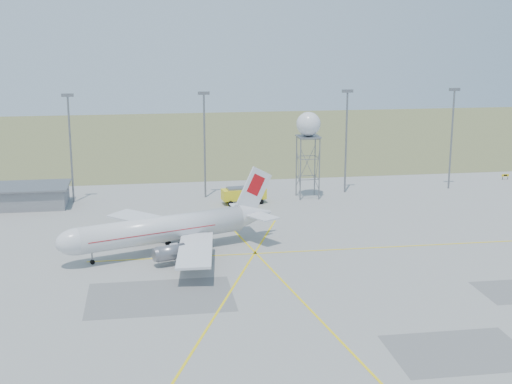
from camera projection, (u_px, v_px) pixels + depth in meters
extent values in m
plane|color=#9E9E99|center=(351.00, 338.00, 76.78)|extent=(400.00, 400.00, 0.00)
cube|color=olive|center=(218.00, 137.00, 211.36)|extent=(400.00, 120.00, 0.03)
cube|color=gray|center=(17.00, 197.00, 131.13)|extent=(18.00, 9.00, 3.60)
cube|color=slate|center=(16.00, 187.00, 130.68)|extent=(19.00, 10.00, 0.30)
cylinder|color=slate|center=(71.00, 150.00, 132.66)|extent=(0.36, 0.36, 20.00)
cube|color=slate|center=(67.00, 95.00, 130.30)|extent=(2.20, 0.50, 0.60)
cylinder|color=slate|center=(205.00, 147.00, 136.41)|extent=(0.36, 0.36, 20.00)
cube|color=slate|center=(204.00, 93.00, 134.06)|extent=(2.20, 0.50, 0.60)
cylinder|color=slate|center=(346.00, 143.00, 140.62)|extent=(0.36, 0.36, 20.00)
cube|color=slate|center=(348.00, 91.00, 138.26)|extent=(2.20, 0.50, 0.60)
cylinder|color=slate|center=(451.00, 140.00, 143.92)|extent=(0.36, 0.36, 20.00)
cube|color=slate|center=(455.00, 89.00, 141.56)|extent=(2.20, 0.50, 0.60)
cylinder|color=black|center=(503.00, 178.00, 154.16)|extent=(0.10, 0.10, 0.80)
cylinder|color=black|center=(508.00, 178.00, 154.34)|extent=(0.10, 0.10, 0.80)
cube|color=yellow|center=(505.00, 175.00, 154.12)|extent=(1.60, 0.15, 0.50)
cube|color=black|center=(505.00, 175.00, 154.05)|extent=(0.80, 0.03, 0.30)
cylinder|color=silver|center=(162.00, 229.00, 104.23)|extent=(24.81, 12.05, 3.84)
ellipsoid|color=silver|center=(77.00, 241.00, 98.41)|extent=(7.08, 5.69, 3.84)
cube|color=black|center=(69.00, 239.00, 97.74)|extent=(2.08, 2.48, 0.94)
cone|color=silver|center=(254.00, 214.00, 111.32)|extent=(6.72, 5.56, 3.84)
cube|color=silver|center=(254.00, 189.00, 110.39)|extent=(5.89, 2.35, 7.23)
cube|color=#B80C11|center=(255.00, 185.00, 110.32)|extent=(3.23, 1.42, 3.71)
cube|color=silver|center=(243.00, 207.00, 113.61)|extent=(4.68, 6.01, 0.17)
cube|color=silver|center=(261.00, 216.00, 108.36)|extent=(4.68, 6.01, 0.17)
cube|color=silver|center=(151.00, 220.00, 112.51)|extent=(14.22, 14.03, 0.35)
cube|color=silver|center=(195.00, 250.00, 97.74)|extent=(6.26, 15.78, 0.35)
cylinder|color=slate|center=(143.00, 233.00, 108.96)|extent=(4.54, 3.44, 2.21)
cylinder|color=slate|center=(171.00, 253.00, 99.44)|extent=(4.54, 3.44, 2.21)
cube|color=#B80C11|center=(150.00, 230.00, 103.31)|extent=(19.40, 10.14, 0.12)
cylinder|color=black|center=(92.00, 261.00, 100.05)|extent=(0.86, 0.86, 0.86)
cube|color=black|center=(175.00, 248.00, 105.87)|extent=(2.85, 5.75, 0.86)
cylinder|color=slate|center=(175.00, 245.00, 105.77)|extent=(0.29, 0.29, 1.73)
cylinder|color=slate|center=(300.00, 170.00, 134.97)|extent=(0.22, 0.22, 11.99)
cylinder|color=slate|center=(319.00, 169.00, 135.52)|extent=(0.22, 0.22, 11.99)
cylinder|color=slate|center=(315.00, 165.00, 139.07)|extent=(0.22, 0.22, 11.99)
cylinder|color=slate|center=(296.00, 166.00, 138.51)|extent=(0.22, 0.22, 11.99)
cube|color=slate|center=(308.00, 137.00, 135.63)|extent=(4.29, 4.29, 0.23)
sphere|color=silver|center=(308.00, 124.00, 135.08)|extent=(4.61, 4.61, 4.61)
cube|color=yellow|center=(244.00, 194.00, 133.54)|extent=(8.52, 3.80, 2.01)
cube|color=yellow|center=(259.00, 189.00, 134.16)|extent=(2.51, 2.83, 1.28)
cube|color=black|center=(262.00, 188.00, 134.31)|extent=(0.40, 2.37, 0.91)
cube|color=slate|center=(239.00, 188.00, 133.02)|extent=(4.82, 2.77, 0.37)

